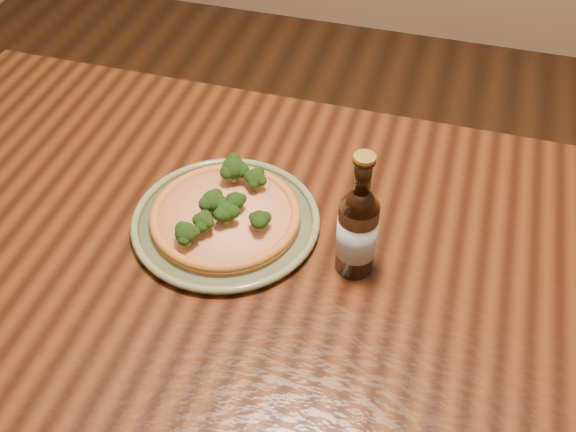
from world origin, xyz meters
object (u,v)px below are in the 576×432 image
(table, at_px, (267,286))
(pizza, at_px, (225,214))
(plate, at_px, (226,221))
(beer_bottle, at_px, (357,229))

(table, relative_size, pizza, 6.05)
(table, bearing_deg, plate, 154.74)
(plate, bearing_deg, table, -25.26)
(table, distance_m, pizza, 0.15)
(plate, bearing_deg, pizza, 84.85)
(table, xyz_separation_m, beer_bottle, (0.15, 0.01, 0.18))
(table, height_order, pizza, pizza)
(pizza, bearing_deg, plate, -95.15)
(plate, relative_size, pizza, 1.26)
(beer_bottle, bearing_deg, pizza, 166.23)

